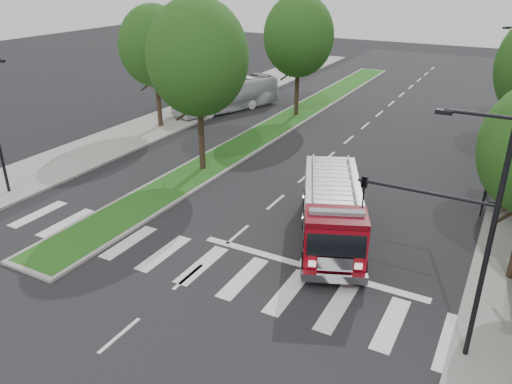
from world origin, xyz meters
TOP-DOWN VIEW (x-y plane):
  - ground at (0.00, 0.00)m, footprint 140.00×140.00m
  - sidewalk_left at (-14.50, 10.00)m, footprint 5.00×80.00m
  - median at (-6.00, 18.00)m, footprint 3.00×50.00m
  - tree_median_near at (-6.00, 6.00)m, footprint 5.80×5.80m
  - tree_median_far at (-6.00, 20.00)m, footprint 5.60×5.60m
  - tree_left_mid at (-14.00, 12.00)m, footprint 5.20×5.20m
  - streetlight_right_near at (9.61, -3.50)m, footprint 4.08×0.22m
  - fire_engine at (3.95, 1.70)m, footprint 5.50×8.68m
  - city_bus at (-12.00, 18.73)m, footprint 5.84×10.07m

SIDE VIEW (x-z plane):
  - ground at x=0.00m, z-range 0.00..0.00m
  - sidewalk_left at x=-14.50m, z-range 0.00..0.15m
  - median at x=-6.00m, z-range 0.00..0.16m
  - city_bus at x=-12.00m, z-range 0.00..2.76m
  - fire_engine at x=3.95m, z-range -0.06..2.84m
  - streetlight_right_near at x=9.61m, z-range 0.67..8.67m
  - tree_left_mid at x=-14.00m, z-range 1.58..10.74m
  - tree_median_far at x=-6.00m, z-range 1.63..11.35m
  - tree_median_near at x=-6.00m, z-range 1.73..11.89m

